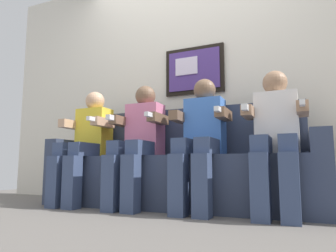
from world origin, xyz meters
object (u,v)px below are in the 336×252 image
object	(u,v)px
couch	(176,172)
person_leftmost	(86,141)
person_right_center	(201,136)
person_rightmost	(276,133)
person_left_center	(139,138)

from	to	relation	value
couch	person_leftmost	size ratio (longest dim) A/B	2.22
couch	person_right_center	distance (m)	0.45
couch	person_rightmost	bearing A→B (deg)	-11.02
person_right_center	person_leftmost	bearing A→B (deg)	180.00
couch	person_right_center	world-z (taller)	person_right_center
person_left_center	person_right_center	bearing A→B (deg)	0.05
person_left_center	person_rightmost	world-z (taller)	same
person_leftmost	person_right_center	size ratio (longest dim) A/B	1.00
person_leftmost	person_right_center	world-z (taller)	same
person_left_center	person_leftmost	bearing A→B (deg)	179.95
couch	person_leftmost	bearing A→B (deg)	-169.01
couch	person_rightmost	xyz separation A→B (m)	(0.87, -0.17, 0.29)
couch	person_leftmost	distance (m)	0.93
couch	person_rightmost	world-z (taller)	person_rightmost
person_leftmost	person_left_center	distance (m)	0.58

